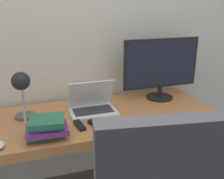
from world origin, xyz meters
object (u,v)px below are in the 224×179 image
(monitor, at_px, (161,66))
(book_stack, at_px, (46,128))
(laptop, at_px, (92,106))
(desk_lamp, at_px, (22,88))

(monitor, bearing_deg, book_stack, -157.73)
(laptop, distance_m, book_stack, 0.43)
(laptop, relative_size, book_stack, 1.33)
(desk_lamp, bearing_deg, laptop, 6.18)
(laptop, distance_m, monitor, 0.62)
(desk_lamp, relative_size, book_stack, 1.44)
(monitor, relative_size, desk_lamp, 1.77)
(laptop, relative_size, monitor, 0.52)
(monitor, xyz_separation_m, desk_lamp, (-1.02, -0.15, -0.02))
(monitor, bearing_deg, laptop, -169.71)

